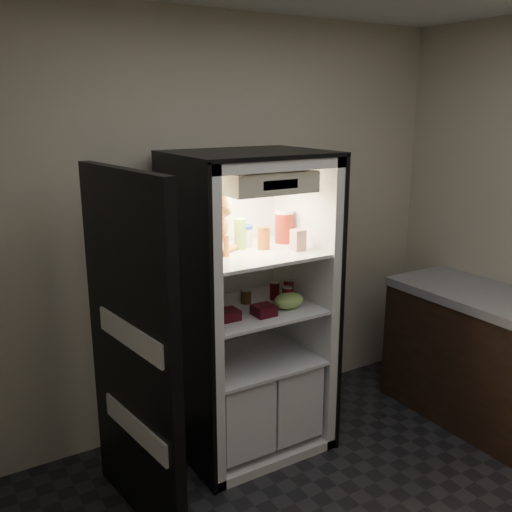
% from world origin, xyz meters
% --- Properties ---
extents(room_shell, '(3.60, 3.60, 3.60)m').
position_xyz_m(room_shell, '(0.00, 0.00, 1.62)').
color(room_shell, white).
rests_on(room_shell, floor).
extents(refrigerator, '(0.90, 0.72, 1.88)m').
position_xyz_m(refrigerator, '(0.00, 1.38, 0.79)').
color(refrigerator, white).
rests_on(refrigerator, floor).
extents(fridge_door, '(0.17, 0.87, 1.85)m').
position_xyz_m(fridge_door, '(-0.84, 1.08, 0.91)').
color(fridge_door, black).
rests_on(fridge_door, floor).
extents(tabby_cat, '(0.33, 0.37, 0.39)m').
position_xyz_m(tabby_cat, '(-0.22, 1.40, 1.43)').
color(tabby_cat, '#C06418').
rests_on(tabby_cat, refrigerator).
extents(parmesan_shaker, '(0.07, 0.07, 0.19)m').
position_xyz_m(parmesan_shaker, '(-0.03, 1.41, 1.38)').
color(parmesan_shaker, green).
rests_on(parmesan_shaker, refrigerator).
extents(mayo_tub, '(0.09, 0.09, 0.13)m').
position_xyz_m(mayo_tub, '(0.03, 1.45, 1.36)').
color(mayo_tub, white).
rests_on(mayo_tub, refrigerator).
extents(salsa_jar, '(0.08, 0.08, 0.13)m').
position_xyz_m(salsa_jar, '(0.09, 1.34, 1.36)').
color(salsa_jar, maroon).
rests_on(salsa_jar, refrigerator).
extents(pepper_jar, '(0.12, 0.12, 0.20)m').
position_xyz_m(pepper_jar, '(0.29, 1.41, 1.39)').
color(pepper_jar, maroon).
rests_on(pepper_jar, refrigerator).
extents(cream_carton, '(0.07, 0.07, 0.12)m').
position_xyz_m(cream_carton, '(0.25, 1.20, 1.35)').
color(cream_carton, silver).
rests_on(cream_carton, refrigerator).
extents(soda_can_a, '(0.06, 0.06, 0.11)m').
position_xyz_m(soda_can_a, '(0.20, 1.37, 1.00)').
color(soda_can_a, black).
rests_on(soda_can_a, refrigerator).
extents(soda_can_b, '(0.06, 0.06, 0.12)m').
position_xyz_m(soda_can_b, '(0.29, 1.35, 1.00)').
color(soda_can_b, black).
rests_on(soda_can_b, refrigerator).
extents(soda_can_c, '(0.07, 0.07, 0.12)m').
position_xyz_m(soda_can_c, '(0.19, 1.23, 1.00)').
color(soda_can_c, black).
rests_on(soda_can_c, refrigerator).
extents(condiment_jar, '(0.07, 0.07, 0.09)m').
position_xyz_m(condiment_jar, '(0.01, 1.40, 0.99)').
color(condiment_jar, '#4E3516').
rests_on(condiment_jar, refrigerator).
extents(grape_bag, '(0.19, 0.14, 0.10)m').
position_xyz_m(grape_bag, '(0.18, 1.19, 0.99)').
color(grape_bag, '#87B353').
rests_on(grape_bag, refrigerator).
extents(berry_box_left, '(0.12, 0.12, 0.06)m').
position_xyz_m(berry_box_left, '(-0.22, 1.21, 0.97)').
color(berry_box_left, '#520D18').
rests_on(berry_box_left, refrigerator).
extents(berry_box_right, '(0.12, 0.12, 0.06)m').
position_xyz_m(berry_box_right, '(-0.01, 1.16, 0.97)').
color(berry_box_right, '#520D18').
rests_on(berry_box_right, refrigerator).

